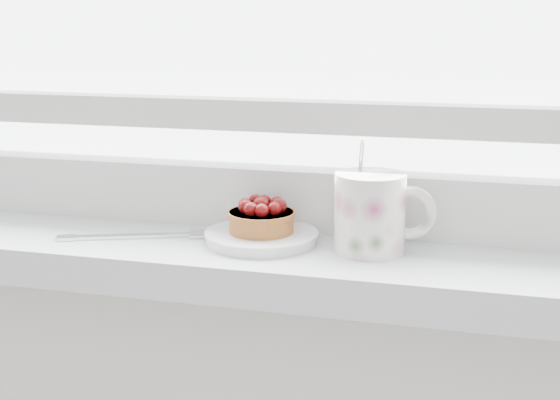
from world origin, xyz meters
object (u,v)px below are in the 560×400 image
(raspberry_tart, at_px, (261,217))
(fork, at_px, (153,235))
(saucer, at_px, (261,237))
(floral_mug, at_px, (373,211))

(raspberry_tart, xyz_separation_m, fork, (-0.12, -0.01, -0.03))
(saucer, height_order, floral_mug, floral_mug)
(raspberry_tart, relative_size, fork, 0.36)
(raspberry_tart, bearing_deg, saucer, -105.71)
(saucer, height_order, raspberry_tart, raspberry_tart)
(raspberry_tart, height_order, fork, raspberry_tart)
(raspberry_tart, distance_m, fork, 0.13)
(floral_mug, height_order, fork, floral_mug)
(saucer, bearing_deg, raspberry_tart, 74.29)
(floral_mug, bearing_deg, raspberry_tart, 179.17)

